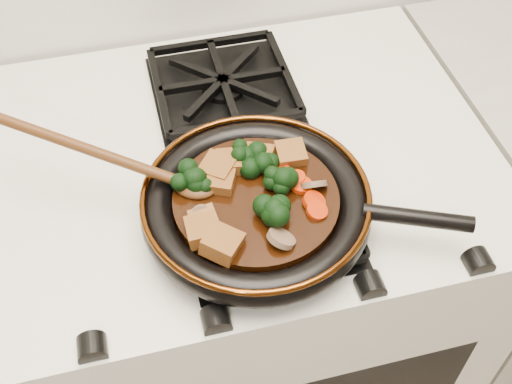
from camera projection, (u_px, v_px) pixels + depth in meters
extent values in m
cube|color=silver|center=(246.00, 302.00, 1.32)|extent=(0.76, 0.60, 0.90)
cylinder|color=black|center=(256.00, 210.00, 0.86)|extent=(0.28, 0.28, 0.01)
torus|color=black|center=(256.00, 206.00, 0.85)|extent=(0.31, 0.31, 0.04)
torus|color=#4E260B|center=(256.00, 195.00, 0.84)|extent=(0.30, 0.30, 0.01)
cylinder|color=black|center=(418.00, 218.00, 0.82)|extent=(0.14, 0.08, 0.02)
cylinder|color=black|center=(256.00, 202.00, 0.85)|extent=(0.22, 0.22, 0.02)
cube|color=brown|center=(202.00, 230.00, 0.80)|extent=(0.04, 0.04, 0.02)
cube|color=brown|center=(291.00, 154.00, 0.88)|extent=(0.04, 0.04, 0.03)
cube|color=brown|center=(205.00, 221.00, 0.81)|extent=(0.04, 0.04, 0.03)
cube|color=brown|center=(258.00, 158.00, 0.87)|extent=(0.06, 0.05, 0.03)
cube|color=brown|center=(222.00, 244.00, 0.78)|extent=(0.06, 0.06, 0.03)
cube|color=brown|center=(218.00, 169.00, 0.86)|extent=(0.06, 0.06, 0.03)
cube|color=brown|center=(221.00, 182.00, 0.85)|extent=(0.05, 0.05, 0.02)
cube|color=brown|center=(232.00, 163.00, 0.87)|extent=(0.05, 0.04, 0.02)
cylinder|color=#BA2805|center=(273.00, 161.00, 0.88)|extent=(0.03, 0.03, 0.01)
cylinder|color=#BA2805|center=(295.00, 178.00, 0.86)|extent=(0.03, 0.03, 0.01)
cylinder|color=#BA2805|center=(314.00, 202.00, 0.83)|extent=(0.03, 0.03, 0.02)
cylinder|color=#BA2805|center=(317.00, 211.00, 0.82)|extent=(0.03, 0.03, 0.02)
cylinder|color=#BA2805|center=(301.00, 185.00, 0.85)|extent=(0.03, 0.03, 0.01)
cylinder|color=#BA2805|center=(279.00, 170.00, 0.86)|extent=(0.03, 0.03, 0.02)
cylinder|color=brown|center=(281.00, 238.00, 0.79)|extent=(0.05, 0.05, 0.03)
cylinder|color=brown|center=(314.00, 185.00, 0.85)|extent=(0.04, 0.03, 0.03)
cylinder|color=brown|center=(202.00, 217.00, 0.81)|extent=(0.03, 0.02, 0.03)
ellipsoid|color=#4B2810|center=(195.00, 187.00, 0.85)|extent=(0.07, 0.06, 0.02)
cylinder|color=#4B2810|center=(94.00, 151.00, 0.84)|extent=(0.02, 0.02, 0.28)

